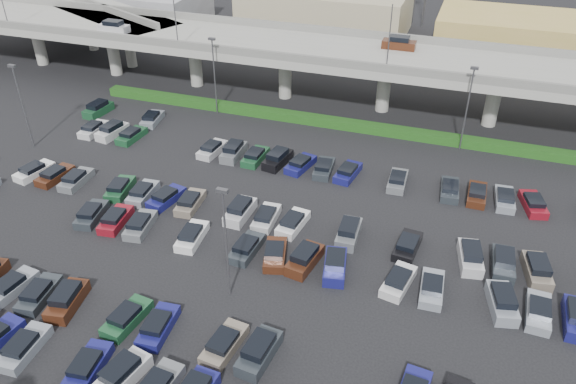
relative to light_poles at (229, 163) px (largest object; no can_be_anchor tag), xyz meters
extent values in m
plane|color=black|center=(4.13, -2.00, -6.24)|extent=(280.00, 280.00, 0.00)
cube|color=gray|center=(4.13, 30.00, 1.01)|extent=(150.00, 13.00, 1.10)
cube|color=slate|center=(4.13, 23.75, 2.06)|extent=(150.00, 0.50, 1.00)
cube|color=slate|center=(4.13, 36.25, 2.06)|extent=(150.00, 0.50, 1.00)
cylinder|color=gray|center=(-46.88, 30.00, -2.89)|extent=(1.80, 1.80, 6.70)
cube|color=slate|center=(-46.88, 30.00, 0.26)|extent=(2.60, 9.75, 0.50)
cylinder|color=gray|center=(-32.88, 30.00, -2.89)|extent=(1.80, 1.80, 6.70)
cube|color=slate|center=(-32.88, 30.00, 0.26)|extent=(2.60, 9.75, 0.50)
cylinder|color=gray|center=(-18.88, 30.00, -2.89)|extent=(1.80, 1.80, 6.70)
cube|color=slate|center=(-18.88, 30.00, 0.26)|extent=(2.60, 9.75, 0.50)
cylinder|color=gray|center=(-4.87, 30.00, -2.89)|extent=(1.80, 1.80, 6.70)
cube|color=slate|center=(-4.87, 30.00, 0.26)|extent=(2.60, 9.75, 0.50)
cylinder|color=gray|center=(9.12, 30.00, -2.89)|extent=(1.80, 1.80, 6.70)
cube|color=slate|center=(9.12, 30.00, 0.26)|extent=(2.60, 9.75, 0.50)
cylinder|color=gray|center=(23.12, 30.00, -2.89)|extent=(1.80, 1.80, 6.70)
cube|color=slate|center=(23.12, 30.00, 0.26)|extent=(2.60, 9.75, 0.50)
cube|color=silver|center=(-29.88, 27.00, 2.09)|extent=(4.40, 1.82, 1.05)
cube|color=black|center=(-29.88, 27.00, 2.91)|extent=(2.60, 1.60, 0.65)
cube|color=#422011|center=(10.12, 33.00, 2.09)|extent=(4.40, 1.82, 1.05)
cube|color=black|center=(10.12, 33.00, 2.91)|extent=(2.60, 1.60, 0.65)
cylinder|color=#4A4A4F|center=(-45.88, 23.90, 5.56)|extent=(0.14, 0.14, 8.00)
cylinder|color=#4A4A4F|center=(-17.88, 23.90, 5.56)|extent=(0.14, 0.14, 8.00)
cylinder|color=#4A4A4F|center=(10.12, 23.90, 5.56)|extent=(0.14, 0.14, 8.00)
cube|color=gray|center=(-47.88, 41.00, 1.01)|extent=(50.93, 30.13, 1.10)
cylinder|color=gray|center=(-65.09, 49.03, -2.89)|extent=(1.60, 1.60, 6.70)
cylinder|color=gray|center=(-54.22, 43.96, -2.89)|extent=(1.60, 1.60, 6.70)
cylinder|color=gray|center=(-43.34, 38.89, -2.89)|extent=(1.60, 1.60, 6.70)
cylinder|color=gray|center=(-32.47, 33.82, -2.89)|extent=(1.60, 1.60, 6.70)
cube|color=#193E12|center=(4.13, 23.00, -5.69)|extent=(66.00, 1.60, 1.10)
cube|color=gray|center=(-7.62, -20.50, -5.83)|extent=(2.06, 4.49, 0.82)
cube|color=black|center=(-7.62, -20.70, -5.20)|extent=(1.72, 2.38, 0.50)
cube|color=navy|center=(-2.12, -20.50, -5.83)|extent=(2.30, 4.58, 0.82)
cube|color=black|center=(-2.12, -20.70, -5.20)|extent=(1.85, 2.46, 0.50)
cube|color=silver|center=(0.63, -20.50, -5.71)|extent=(2.66, 4.67, 1.05)
cube|color=black|center=(0.63, -20.50, -4.89)|extent=(2.09, 2.87, 0.65)
cube|color=gray|center=(-13.12, -15.50, -5.83)|extent=(2.34, 4.59, 0.82)
cube|color=black|center=(-13.12, -15.70, -5.20)|extent=(1.87, 2.48, 0.50)
cube|color=#282E34|center=(-10.38, -15.50, -5.83)|extent=(2.34, 4.59, 0.82)
cube|color=black|center=(-10.38, -15.70, -5.20)|extent=(1.87, 2.48, 0.50)
cube|color=#422011|center=(-7.62, -15.50, -5.71)|extent=(2.53, 4.64, 1.05)
cube|color=black|center=(-7.62, -15.50, -4.89)|extent=(2.01, 2.83, 0.65)
cube|color=#1B4C2B|center=(-2.12, -15.50, -5.83)|extent=(2.31, 4.58, 0.82)
cube|color=black|center=(-2.12, -15.70, -5.20)|extent=(1.85, 2.47, 0.50)
cube|color=navy|center=(0.63, -15.50, -5.83)|extent=(2.18, 4.54, 0.82)
cube|color=black|center=(0.63, -15.70, -5.20)|extent=(1.79, 2.43, 0.50)
cube|color=#786C5E|center=(6.13, -15.50, -5.83)|extent=(2.30, 4.57, 0.82)
cube|color=black|center=(6.13, -15.70, -5.20)|extent=(1.85, 2.46, 0.50)
cube|color=#282E34|center=(8.88, -15.50, -5.71)|extent=(2.25, 4.56, 1.05)
cube|color=black|center=(8.88, -15.50, -4.89)|extent=(1.86, 2.75, 0.65)
cube|color=#282E34|center=(-13.12, -4.50, -5.83)|extent=(2.56, 4.65, 0.82)
cube|color=black|center=(-13.12, -4.70, -5.20)|extent=(1.98, 2.54, 0.50)
cube|color=maroon|center=(-10.38, -4.50, -5.83)|extent=(2.32, 4.58, 0.82)
cube|color=black|center=(-10.38, -4.70, -5.20)|extent=(1.86, 2.47, 0.50)
cube|color=slate|center=(-7.62, -4.50, -5.83)|extent=(2.42, 4.61, 0.82)
cube|color=black|center=(-7.62, -4.70, -5.20)|extent=(1.91, 2.50, 0.50)
cube|color=white|center=(-2.12, -4.50, -5.83)|extent=(2.18, 4.53, 0.82)
cube|color=black|center=(-2.12, -4.70, -5.20)|extent=(1.79, 2.42, 0.50)
cube|color=#282E34|center=(3.38, -4.50, -5.83)|extent=(2.10, 4.51, 0.82)
cube|color=black|center=(3.38, -4.70, -5.20)|extent=(1.74, 2.40, 0.50)
cube|color=#422011|center=(6.13, -4.50, -5.83)|extent=(2.90, 4.72, 0.82)
cube|color=black|center=(6.13, -4.69, -5.20)|extent=(2.14, 2.64, 0.50)
cube|color=#422011|center=(8.88, -4.50, -5.71)|extent=(2.52, 4.64, 1.05)
cube|color=black|center=(8.88, -4.50, -4.89)|extent=(2.01, 2.83, 0.65)
cube|color=navy|center=(11.62, -4.50, -5.71)|extent=(2.61, 4.66, 1.05)
cube|color=black|center=(11.62, -4.50, -4.89)|extent=(2.06, 2.85, 0.65)
cube|color=silver|center=(17.12, -4.50, -5.83)|extent=(2.64, 4.67, 0.82)
cube|color=black|center=(17.12, -4.70, -5.20)|extent=(2.02, 2.57, 0.50)
cube|color=gray|center=(19.88, -4.50, -5.83)|extent=(2.02, 4.48, 0.82)
cube|color=black|center=(19.88, -4.70, -5.20)|extent=(1.71, 2.37, 0.50)
cube|color=gray|center=(25.38, -4.50, -5.71)|extent=(2.76, 4.70, 1.05)
cube|color=black|center=(25.38, -4.50, -4.89)|extent=(2.14, 2.89, 0.65)
cube|color=gray|center=(28.12, -4.50, -5.83)|extent=(2.01, 4.47, 0.82)
cube|color=black|center=(28.12, -4.70, -5.20)|extent=(1.70, 2.37, 0.50)
cube|color=navy|center=(30.88, -4.50, -5.71)|extent=(1.88, 4.42, 1.05)
cube|color=white|center=(-24.12, 0.50, -5.83)|extent=(2.66, 4.67, 0.82)
cube|color=black|center=(-24.12, 0.30, -5.20)|extent=(2.03, 2.57, 0.50)
cube|color=#422011|center=(-21.38, 0.50, -5.83)|extent=(2.28, 4.57, 0.82)
cube|color=black|center=(-21.38, 0.30, -5.20)|extent=(1.84, 2.46, 0.50)
cube|color=slate|center=(-18.62, 0.50, -5.83)|extent=(2.00, 4.47, 0.82)
cube|color=black|center=(-18.62, 0.30, -5.20)|extent=(1.69, 2.36, 0.50)
cube|color=#1B4C2B|center=(-13.12, 0.50, -5.83)|extent=(2.56, 4.65, 0.82)
cube|color=black|center=(-13.12, 0.30, -5.20)|extent=(1.98, 2.55, 0.50)
cube|color=gray|center=(-10.38, 0.50, -5.83)|extent=(2.13, 4.52, 0.82)
cube|color=black|center=(-10.38, 0.30, -5.20)|extent=(1.76, 2.41, 0.50)
cube|color=navy|center=(-7.62, 0.50, -5.83)|extent=(2.64, 4.67, 0.82)
cube|color=black|center=(-7.62, 0.30, -5.20)|extent=(2.02, 2.57, 0.50)
cube|color=#786C5E|center=(-4.87, 0.50, -5.83)|extent=(2.18, 4.54, 0.82)
cube|color=black|center=(-4.87, 0.30, -5.20)|extent=(1.79, 2.43, 0.50)
cube|color=silver|center=(0.63, 0.50, -5.71)|extent=(1.95, 4.45, 1.05)
cube|color=black|center=(0.63, 0.50, -4.89)|extent=(1.68, 2.65, 0.65)
cube|color=silver|center=(3.38, 0.50, -5.83)|extent=(2.01, 4.47, 0.82)
cube|color=black|center=(3.38, 0.30, -5.20)|extent=(1.70, 2.37, 0.50)
cube|color=white|center=(6.13, 0.50, -5.83)|extent=(2.34, 4.59, 0.82)
cube|color=black|center=(6.13, 0.30, -5.20)|extent=(1.87, 2.48, 0.50)
cube|color=slate|center=(11.62, 0.50, -5.71)|extent=(1.99, 4.47, 1.05)
cube|color=black|center=(11.62, 0.50, -4.89)|extent=(1.70, 2.66, 0.65)
cube|color=black|center=(17.12, 0.50, -5.83)|extent=(2.27, 4.57, 0.82)
cube|color=black|center=(17.12, 0.30, -5.20)|extent=(1.83, 2.46, 0.50)
cube|color=silver|center=(22.62, 0.50, -5.71)|extent=(2.54, 4.65, 1.05)
cube|color=black|center=(22.62, 0.50, -4.89)|extent=(2.02, 2.83, 0.65)
cube|color=#282E34|center=(25.38, 0.50, -5.71)|extent=(2.01, 4.47, 1.05)
cube|color=black|center=(25.38, 0.50, -4.89)|extent=(1.71, 2.67, 0.65)
cube|color=#786C5E|center=(28.12, 0.50, -5.71)|extent=(2.57, 4.65, 1.05)
cube|color=black|center=(28.12, 0.50, -4.89)|extent=(2.03, 2.84, 0.65)
cube|color=silver|center=(-24.12, 11.50, -5.83)|extent=(1.83, 4.40, 0.82)
cube|color=black|center=(-24.12, 11.30, -5.20)|extent=(1.61, 2.30, 0.50)
cube|color=silver|center=(-21.38, 11.50, -5.71)|extent=(2.47, 4.63, 1.05)
cube|color=black|center=(-21.38, 11.50, -4.89)|extent=(1.98, 2.81, 0.65)
cube|color=#1B4C2B|center=(-18.62, 11.50, -5.83)|extent=(2.11, 4.51, 0.82)
cube|color=black|center=(-18.62, 11.30, -5.20)|extent=(1.75, 2.40, 0.50)
cube|color=silver|center=(-7.62, 11.50, -5.83)|extent=(2.27, 4.57, 0.82)
cube|color=black|center=(-7.62, 11.30, -5.20)|extent=(1.83, 2.46, 0.50)
cube|color=slate|center=(-4.87, 11.50, -5.71)|extent=(1.90, 4.43, 1.05)
cube|color=black|center=(-4.87, 11.50, -4.89)|extent=(1.65, 2.63, 0.65)
cube|color=#1B4C2B|center=(-2.12, 11.50, -5.83)|extent=(2.01, 4.48, 0.82)
cube|color=black|center=(-2.12, 11.30, -5.20)|extent=(1.70, 2.37, 0.50)
cube|color=black|center=(0.63, 11.50, -5.71)|extent=(2.49, 4.63, 1.05)
cube|color=black|center=(0.63, 11.50, -4.89)|extent=(1.99, 2.82, 0.65)
cube|color=navy|center=(3.38, 11.50, -5.83)|extent=(2.76, 4.70, 0.82)
cube|color=black|center=(3.38, 11.31, -5.20)|extent=(2.08, 2.60, 0.50)
cube|color=#282E34|center=(6.13, 11.50, -5.83)|extent=(2.17, 4.53, 0.82)
cube|color=black|center=(6.13, 11.30, -5.20)|extent=(1.78, 2.42, 0.50)
cube|color=navy|center=(8.88, 11.50, -5.83)|extent=(2.44, 4.62, 0.82)
cube|color=black|center=(8.88, 11.30, -5.20)|extent=(1.92, 2.51, 0.50)
cube|color=slate|center=(14.38, 11.50, -5.83)|extent=(1.96, 4.46, 0.82)
cube|color=black|center=(14.38, 11.30, -5.20)|extent=(1.67, 2.35, 0.50)
cube|color=#282E34|center=(19.88, 11.50, -5.83)|extent=(2.13, 4.52, 0.82)
cube|color=black|center=(19.88, 11.30, -5.20)|extent=(1.76, 2.41, 0.50)
cube|color=#422011|center=(22.62, 11.50, -5.83)|extent=(1.84, 4.41, 0.82)
cube|color=black|center=(22.62, 11.30, -5.20)|extent=(1.61, 2.31, 0.50)
cube|color=gray|center=(25.38, 11.50, -5.83)|extent=(2.11, 4.51, 0.82)
cube|color=black|center=(25.38, 11.30, -5.20)|extent=(1.75, 2.40, 0.50)
cube|color=maroon|center=(28.12, 11.50, -5.83)|extent=(2.88, 4.72, 0.82)
cube|color=black|center=(28.12, 11.31, -5.20)|extent=(2.14, 2.63, 0.50)
cube|color=#1B4C2B|center=(-26.88, 16.50, -5.71)|extent=(2.23, 4.55, 1.05)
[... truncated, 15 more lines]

